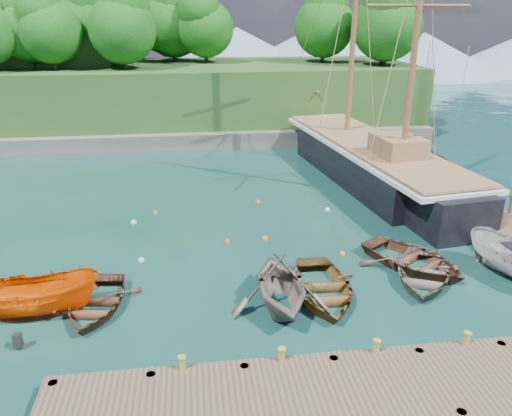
% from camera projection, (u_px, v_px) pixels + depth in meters
% --- Properties ---
extents(ground, '(160.00, 160.00, 0.00)m').
position_uv_depth(ground, '(283.00, 289.00, 20.27)').
color(ground, '#163B34').
rests_on(ground, ground).
extents(dock_near, '(20.00, 3.20, 1.10)m').
position_uv_depth(dock_near, '(393.00, 387.00, 14.36)').
color(dock_near, '#493729').
rests_on(dock_near, ground).
extents(dock_east, '(3.20, 24.00, 1.10)m').
position_uv_depth(dock_east, '(462.00, 204.00, 27.97)').
color(dock_east, '#493729').
rests_on(dock_east, ground).
extents(bollard_0, '(0.26, 0.26, 0.45)m').
position_uv_depth(bollard_0, '(184.00, 385.00, 15.08)').
color(bollard_0, olive).
rests_on(bollard_0, ground).
extents(bollard_1, '(0.26, 0.26, 0.45)m').
position_uv_depth(bollard_1, '(281.00, 376.00, 15.45)').
color(bollard_1, olive).
rests_on(bollard_1, ground).
extents(bollard_2, '(0.26, 0.26, 0.45)m').
position_uv_depth(bollard_2, '(374.00, 367.00, 15.81)').
color(bollard_2, olive).
rests_on(bollard_2, ground).
extents(bollard_3, '(0.26, 0.26, 0.45)m').
position_uv_depth(bollard_3, '(463.00, 359.00, 16.18)').
color(bollard_3, olive).
rests_on(bollard_3, ground).
extents(rowboat_0, '(3.47, 4.44, 0.84)m').
position_uv_depth(rowboat_0, '(97.00, 309.00, 18.90)').
color(rowboat_0, brown).
rests_on(rowboat_0, ground).
extents(rowboat_1, '(3.90, 4.48, 2.30)m').
position_uv_depth(rowboat_1, '(280.00, 308.00, 19.00)').
color(rowboat_1, '#71675D').
rests_on(rowboat_1, ground).
extents(rowboat_2, '(3.58, 4.88, 0.98)m').
position_uv_depth(rowboat_2, '(322.00, 296.00, 19.77)').
color(rowboat_2, brown).
rests_on(rowboat_2, ground).
extents(rowboat_3, '(4.79, 5.40, 0.93)m').
position_uv_depth(rowboat_3, '(421.00, 280.00, 20.91)').
color(rowboat_3, '#60564D').
rests_on(rowboat_3, ground).
extents(rowboat_4, '(5.48, 5.89, 0.99)m').
position_uv_depth(rowboat_4, '(412.00, 267.00, 21.98)').
color(rowboat_4, '#513121').
rests_on(rowboat_4, ground).
extents(motorboat_orange, '(4.68, 1.92, 1.78)m').
position_uv_depth(motorboat_orange, '(39.00, 315.00, 18.55)').
color(motorboat_orange, '#E85200').
rests_on(motorboat_orange, ground).
extents(schooner, '(7.35, 26.93, 19.66)m').
position_uv_depth(schooner, '(370.00, 164.00, 32.90)').
color(schooner, black).
rests_on(schooner, ground).
extents(mooring_buoy_0, '(0.30, 0.30, 0.30)m').
position_uv_depth(mooring_buoy_0, '(141.00, 261.00, 22.53)').
color(mooring_buoy_0, silver).
rests_on(mooring_buoy_0, ground).
extents(mooring_buoy_1, '(0.32, 0.32, 0.32)m').
position_uv_depth(mooring_buoy_1, '(227.00, 242.00, 24.34)').
color(mooring_buoy_1, '#E74A1F').
rests_on(mooring_buoy_1, ground).
extents(mooring_buoy_2, '(0.35, 0.35, 0.35)m').
position_uv_depth(mooring_buoy_2, '(265.00, 239.00, 24.67)').
color(mooring_buoy_2, orange).
rests_on(mooring_buoy_2, ground).
extents(mooring_buoy_3, '(0.30, 0.30, 0.30)m').
position_uv_depth(mooring_buoy_3, '(327.00, 210.00, 28.27)').
color(mooring_buoy_3, white).
rests_on(mooring_buoy_3, ground).
extents(mooring_buoy_4, '(0.30, 0.30, 0.30)m').
position_uv_depth(mooring_buoy_4, '(156.00, 213.00, 27.85)').
color(mooring_buoy_4, orange).
rests_on(mooring_buoy_4, ground).
extents(mooring_buoy_5, '(0.31, 0.31, 0.31)m').
position_uv_depth(mooring_buoy_5, '(258.00, 202.00, 29.41)').
color(mooring_buoy_5, orange).
rests_on(mooring_buoy_5, ground).
extents(mooring_buoy_6, '(0.33, 0.33, 0.33)m').
position_uv_depth(mooring_buoy_6, '(134.00, 223.00, 26.57)').
color(mooring_buoy_6, silver).
rests_on(mooring_buoy_6, ground).
extents(mooring_buoy_7, '(0.30, 0.30, 0.30)m').
position_uv_depth(mooring_buoy_7, '(342.00, 255.00, 23.13)').
color(mooring_buoy_7, orange).
rests_on(mooring_buoy_7, ground).
extents(headland, '(51.00, 19.31, 12.90)m').
position_uv_depth(headland, '(83.00, 69.00, 45.55)').
color(headland, '#474744').
rests_on(headland, ground).
extents(distant_ridge, '(117.00, 40.00, 10.00)m').
position_uv_depth(distant_ridge, '(233.00, 50.00, 83.69)').
color(distant_ridge, '#728CA5').
rests_on(distant_ridge, ground).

